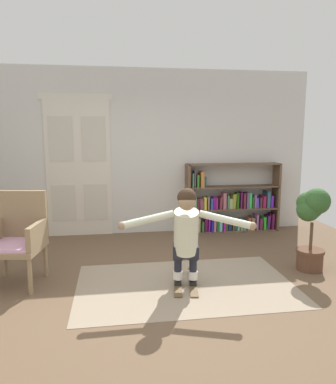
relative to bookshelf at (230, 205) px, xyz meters
name	(u,v)px	position (x,y,z in m)	size (l,w,h in m)	color
ground_plane	(165,292)	(-1.56, -2.39, -0.49)	(7.20, 7.20, 0.00)	brown
back_wall	(144,152)	(-1.56, 0.21, 0.96)	(6.00, 0.10, 2.90)	silver
double_door	(79,166)	(-2.70, 0.15, 0.74)	(1.22, 0.05, 2.45)	beige
rug	(185,285)	(-1.29, -2.25, -0.49)	(2.57, 1.62, 0.01)	gray
bookshelf	(230,205)	(0.00, 0.00, 0.00)	(1.72, 0.30, 1.25)	brown
wicker_chair	(17,236)	(-3.26, -1.86, 0.09)	(0.69, 0.69, 1.10)	#907756
potted_plant	(311,218)	(0.44, -1.98, 0.21)	(0.41, 0.42, 1.09)	brown
skis_pair	(185,282)	(-1.28, -2.22, -0.47)	(0.39, 0.77, 0.07)	brown
person_skier	(186,230)	(-1.31, -2.37, 0.22)	(1.47, 0.63, 1.13)	white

